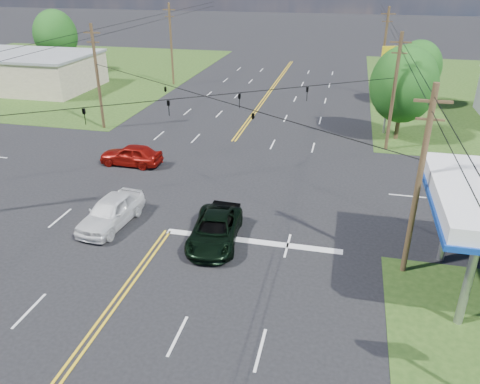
% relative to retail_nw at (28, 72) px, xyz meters
% --- Properties ---
extents(ground, '(280.00, 280.00, 0.00)m').
position_rel_retail_nw_xyz_m(ground, '(30.00, -22.00, -2.00)').
color(ground, black).
rests_on(ground, ground).
extents(grass_nw, '(46.00, 48.00, 0.03)m').
position_rel_retail_nw_xyz_m(grass_nw, '(-5.00, 10.00, -2.00)').
color(grass_nw, '#234114').
rests_on(grass_nw, ground).
extents(stop_bar, '(10.00, 0.50, 0.02)m').
position_rel_retail_nw_xyz_m(stop_bar, '(35.00, -30.00, -2.00)').
color(stop_bar, silver).
rests_on(stop_bar, ground).
extents(retail_nw, '(16.00, 11.00, 4.00)m').
position_rel_retail_nw_xyz_m(retail_nw, '(0.00, 0.00, 0.00)').
color(retail_nw, tan).
rests_on(retail_nw, ground).
extents(pole_se, '(1.60, 0.28, 9.50)m').
position_rel_retail_nw_xyz_m(pole_se, '(43.00, -31.00, 2.92)').
color(pole_se, '#3D2E1A').
rests_on(pole_se, ground).
extents(pole_nw, '(1.60, 0.28, 9.50)m').
position_rel_retail_nw_xyz_m(pole_nw, '(17.00, -13.00, 2.92)').
color(pole_nw, '#3D2E1A').
rests_on(pole_nw, ground).
extents(pole_ne, '(1.60, 0.28, 9.50)m').
position_rel_retail_nw_xyz_m(pole_ne, '(43.00, -13.00, 2.92)').
color(pole_ne, '#3D2E1A').
rests_on(pole_ne, ground).
extents(pole_left_far, '(1.60, 0.28, 10.00)m').
position_rel_retail_nw_xyz_m(pole_left_far, '(17.00, 6.00, 3.17)').
color(pole_left_far, '#3D2E1A').
rests_on(pole_left_far, ground).
extents(pole_right_far, '(1.60, 0.28, 10.00)m').
position_rel_retail_nw_xyz_m(pole_right_far, '(43.00, 6.00, 3.17)').
color(pole_right_far, '#3D2E1A').
rests_on(pole_right_far, ground).
extents(span_wire_signals, '(26.00, 18.00, 1.13)m').
position_rel_retail_nw_xyz_m(span_wire_signals, '(30.00, -22.00, 4.00)').
color(span_wire_signals, black).
rests_on(span_wire_signals, ground).
extents(power_lines, '(26.04, 100.00, 0.64)m').
position_rel_retail_nw_xyz_m(power_lines, '(30.00, -24.00, 6.60)').
color(power_lines, black).
rests_on(power_lines, ground).
extents(tree_right_a, '(5.70, 5.70, 8.18)m').
position_rel_retail_nw_xyz_m(tree_right_a, '(44.00, -10.00, 2.87)').
color(tree_right_a, '#3D2E1A').
rests_on(tree_right_a, ground).
extents(tree_right_b, '(4.94, 4.94, 7.09)m').
position_rel_retail_nw_xyz_m(tree_right_b, '(46.50, 2.00, 2.22)').
color(tree_right_b, '#3D2E1A').
rests_on(tree_right_b, ground).
extents(tree_far_l, '(6.08, 6.08, 8.72)m').
position_rel_retail_nw_xyz_m(tree_far_l, '(-2.00, 10.00, 3.19)').
color(tree_far_l, '#3D2E1A').
rests_on(tree_far_l, ground).
extents(pickup_dkgreen, '(3.04, 5.69, 1.52)m').
position_rel_retail_nw_xyz_m(pickup_dkgreen, '(33.00, -30.50, -1.24)').
color(pickup_dkgreen, black).
rests_on(pickup_dkgreen, ground).
extents(suv_black, '(2.15, 4.88, 1.39)m').
position_rel_retail_nw_xyz_m(suv_black, '(33.00, -30.50, -1.30)').
color(suv_black, black).
rests_on(suv_black, ground).
extents(pickup_white, '(2.55, 5.34, 1.76)m').
position_rel_retail_nw_xyz_m(pickup_white, '(26.50, -30.00, -1.12)').
color(pickup_white, white).
rests_on(pickup_white, ground).
extents(sedan_red, '(4.85, 2.03, 1.64)m').
position_rel_retail_nw_xyz_m(sedan_red, '(23.59, -21.00, -1.18)').
color(sedan_red, maroon).
rests_on(sedan_red, ground).
extents(polesign_ne, '(2.15, 0.84, 7.86)m').
position_rel_retail_nw_xyz_m(polesign_ne, '(43.00, -8.65, 4.10)').
color(polesign_ne, '#A5A5AA').
rests_on(polesign_ne, ground).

